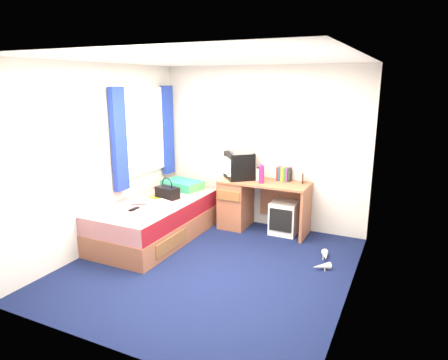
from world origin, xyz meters
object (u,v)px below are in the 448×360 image
at_px(desk, 247,202).
at_px(handbag, 167,192).
at_px(storage_cube, 285,218).
at_px(vcr, 239,150).
at_px(remote_control, 134,209).
at_px(pillow, 183,185).
at_px(towel, 162,205).
at_px(bed, 157,220).
at_px(pink_water_bottle, 261,175).
at_px(water_bottle, 140,202).
at_px(crt_tv, 239,166).
at_px(picture_frame, 303,178).
at_px(colour_swatch_fan, 139,212).
at_px(white_heels, 323,261).
at_px(magazine, 161,196).

xyz_separation_m(desk, handbag, (-0.92, -0.74, 0.22)).
relative_size(storage_cube, vcr, 1.16).
bearing_deg(remote_control, pillow, 88.95).
distance_m(handbag, towel, 0.48).
relative_size(bed, pillow, 3.34).
height_order(pillow, pink_water_bottle, pink_water_bottle).
relative_size(desk, remote_control, 8.12).
bearing_deg(desk, towel, -121.59).
relative_size(water_bottle, remote_control, 1.25).
distance_m(crt_tv, vcr, 0.24).
distance_m(picture_frame, colour_swatch_fan, 2.34).
height_order(pillow, desk, desk).
bearing_deg(picture_frame, towel, -151.72).
height_order(bed, white_heels, bed).
height_order(desk, picture_frame, picture_frame).
bearing_deg(crt_tv, desk, 48.39).
distance_m(desk, water_bottle, 1.61).
bearing_deg(picture_frame, storage_cube, -159.56).
xyz_separation_m(pillow, pink_water_bottle, (1.26, 0.10, 0.27)).
distance_m(desk, vcr, 0.79).
height_order(picture_frame, water_bottle, picture_frame).
distance_m(bed, handbag, 0.42).
xyz_separation_m(storage_cube, white_heels, (0.74, -0.78, -0.20)).
height_order(pink_water_bottle, magazine, pink_water_bottle).
height_order(pillow, white_heels, pillow).
bearing_deg(picture_frame, remote_control, -152.99).
xyz_separation_m(bed, handbag, (0.06, 0.20, 0.36)).
distance_m(crt_tv, remote_control, 1.69).
bearing_deg(picture_frame, crt_tv, 176.08).
distance_m(picture_frame, water_bottle, 2.32).
height_order(picture_frame, towel, picture_frame).
bearing_deg(colour_swatch_fan, pink_water_bottle, 48.92).
xyz_separation_m(handbag, colour_swatch_fan, (0.02, -0.69, -0.08)).
relative_size(bed, magazine, 7.14).
relative_size(storage_cube, magazine, 1.71).
height_order(pink_water_bottle, handbag, pink_water_bottle).
relative_size(crt_tv, magazine, 1.94).
distance_m(picture_frame, white_heels, 1.32).
bearing_deg(vcr, colour_swatch_fan, -67.82).
bearing_deg(pillow, pink_water_bottle, 4.75).
height_order(water_bottle, remote_control, water_bottle).
bearing_deg(remote_control, handbag, 81.03).
bearing_deg(handbag, crt_tv, 55.00).
bearing_deg(picture_frame, desk, 177.64).
bearing_deg(desk, storage_cube, 1.24).
bearing_deg(desk, handbag, -141.17).
height_order(handbag, water_bottle, handbag).
height_order(desk, vcr, vcr).
relative_size(bed, handbag, 5.60).
bearing_deg(desk, magazine, -145.94).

